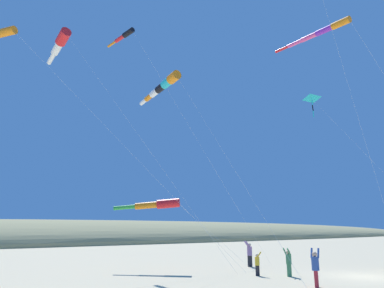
{
  "coord_description": "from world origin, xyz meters",
  "views": [
    {
      "loc": [
        -12.06,
        20.58,
        2.83
      ],
      "look_at": [
        8.09,
        6.78,
        8.6
      ],
      "focal_mm": 32.83,
      "sensor_mm": 36.0,
      "label": 1
    }
  ],
  "objects_px": {
    "kite_windsock_green_low_center": "(163,86)",
    "kite_windsock_rainbow_low_near": "(320,32)",
    "person_child_green_jacket": "(289,261)",
    "kite_windsock_red_high_left": "(60,43)",
    "person_bystander_far": "(315,266)",
    "person_child_grey_jacket": "(257,263)",
    "kite_delta_teal_far_right": "(312,99)",
    "person_adult_flyer": "(249,253)",
    "kite_windsock_blue_topmost": "(157,205)",
    "kite_windsock_magenta_far_left": "(124,36)"
  },
  "relations": [
    {
      "from": "kite_windsock_green_low_center",
      "to": "kite_windsock_rainbow_low_near",
      "type": "bearing_deg",
      "value": -133.11
    },
    {
      "from": "person_child_green_jacket",
      "to": "kite_windsock_red_high_left",
      "type": "height_order",
      "value": "kite_windsock_red_high_left"
    },
    {
      "from": "person_bystander_far",
      "to": "kite_windsock_rainbow_low_near",
      "type": "distance_m",
      "value": 16.32
    },
    {
      "from": "person_bystander_far",
      "to": "kite_windsock_rainbow_low_near",
      "type": "xyz_separation_m",
      "value": [
        2.02,
        -5.19,
        15.34
      ]
    },
    {
      "from": "person_child_green_jacket",
      "to": "person_child_grey_jacket",
      "type": "distance_m",
      "value": 1.82
    },
    {
      "from": "person_child_green_jacket",
      "to": "kite_windsock_green_low_center",
      "type": "height_order",
      "value": "kite_windsock_green_low_center"
    },
    {
      "from": "kite_delta_teal_far_right",
      "to": "kite_windsock_green_low_center",
      "type": "xyz_separation_m",
      "value": [
        0.49,
        17.02,
        -2.44
      ]
    },
    {
      "from": "kite_windsock_red_high_left",
      "to": "kite_windsock_green_low_center",
      "type": "xyz_separation_m",
      "value": [
        -6.82,
        -6.04,
        -4.76
      ]
    },
    {
      "from": "kite_windsock_red_high_left",
      "to": "person_bystander_far",
      "type": "bearing_deg",
      "value": -151.11
    },
    {
      "from": "person_adult_flyer",
      "to": "kite_windsock_blue_topmost",
      "type": "height_order",
      "value": "kite_windsock_blue_topmost"
    },
    {
      "from": "person_child_grey_jacket",
      "to": "kite_windsock_green_low_center",
      "type": "relative_size",
      "value": 0.09
    },
    {
      "from": "kite_windsock_green_low_center",
      "to": "kite_windsock_blue_topmost",
      "type": "xyz_separation_m",
      "value": [
        0.68,
        -0.06,
        -8.61
      ]
    },
    {
      "from": "kite_windsock_red_high_left",
      "to": "kite_windsock_rainbow_low_near",
      "type": "bearing_deg",
      "value": -135.5
    },
    {
      "from": "person_child_grey_jacket",
      "to": "kite_delta_teal_far_right",
      "type": "height_order",
      "value": "kite_delta_teal_far_right"
    },
    {
      "from": "person_child_grey_jacket",
      "to": "person_bystander_far",
      "type": "height_order",
      "value": "person_bystander_far"
    },
    {
      "from": "person_child_grey_jacket",
      "to": "person_child_green_jacket",
      "type": "bearing_deg",
      "value": -133.55
    },
    {
      "from": "person_bystander_far",
      "to": "kite_windsock_magenta_far_left",
      "type": "height_order",
      "value": "kite_windsock_magenta_far_left"
    },
    {
      "from": "person_child_green_jacket",
      "to": "person_child_grey_jacket",
      "type": "height_order",
      "value": "person_child_green_jacket"
    },
    {
      "from": "kite_windsock_blue_topmost",
      "to": "kite_windsock_magenta_far_left",
      "type": "bearing_deg",
      "value": 10.57
    },
    {
      "from": "person_bystander_far",
      "to": "kite_windsock_red_high_left",
      "type": "relative_size",
      "value": 0.1
    },
    {
      "from": "kite_windsock_blue_topmost",
      "to": "kite_windsock_red_high_left",
      "type": "bearing_deg",
      "value": 44.81
    },
    {
      "from": "person_child_green_jacket",
      "to": "kite_windsock_blue_topmost",
      "type": "height_order",
      "value": "kite_windsock_blue_topmost"
    },
    {
      "from": "person_child_grey_jacket",
      "to": "person_bystander_far",
      "type": "xyz_separation_m",
      "value": [
        -4.53,
        0.57,
        0.23
      ]
    },
    {
      "from": "kite_windsock_red_high_left",
      "to": "kite_windsock_magenta_far_left",
      "type": "relative_size",
      "value": 0.93
    },
    {
      "from": "person_adult_flyer",
      "to": "kite_delta_teal_far_right",
      "type": "bearing_deg",
      "value": -84.54
    },
    {
      "from": "person_adult_flyer",
      "to": "person_bystander_far",
      "type": "bearing_deg",
      "value": 156.91
    },
    {
      "from": "kite_windsock_rainbow_low_near",
      "to": "kite_windsock_magenta_far_left",
      "type": "bearing_deg",
      "value": 34.24
    },
    {
      "from": "kite_windsock_red_high_left",
      "to": "kite_windsock_rainbow_low_near",
      "type": "distance_m",
      "value": 20.55
    },
    {
      "from": "person_child_grey_jacket",
      "to": "kite_windsock_green_low_center",
      "type": "distance_m",
      "value": 13.81
    },
    {
      "from": "person_bystander_far",
      "to": "kite_delta_teal_far_right",
      "type": "distance_m",
      "value": 22.07
    },
    {
      "from": "kite_windsock_rainbow_low_near",
      "to": "kite_delta_teal_far_right",
      "type": "bearing_deg",
      "value": -49.93
    },
    {
      "from": "kite_windsock_red_high_left",
      "to": "kite_windsock_blue_topmost",
      "type": "distance_m",
      "value": 15.93
    },
    {
      "from": "kite_windsock_magenta_far_left",
      "to": "kite_windsock_green_low_center",
      "type": "bearing_deg",
      "value": -171.28
    },
    {
      "from": "kite_delta_teal_far_right",
      "to": "kite_windsock_rainbow_low_near",
      "type": "height_order",
      "value": "kite_windsock_rainbow_low_near"
    },
    {
      "from": "kite_windsock_magenta_far_left",
      "to": "kite_windsock_blue_topmost",
      "type": "xyz_separation_m",
      "value": [
        -5.06,
        -0.94,
        -15.2
      ]
    },
    {
      "from": "person_child_grey_jacket",
      "to": "kite_windsock_red_high_left",
      "type": "height_order",
      "value": "kite_windsock_red_high_left"
    },
    {
      "from": "person_adult_flyer",
      "to": "kite_windsock_red_high_left",
      "type": "bearing_deg",
      "value": 56.91
    },
    {
      "from": "person_bystander_far",
      "to": "kite_windsock_blue_topmost",
      "type": "bearing_deg",
      "value": 16.36
    },
    {
      "from": "person_child_green_jacket",
      "to": "kite_windsock_rainbow_low_near",
      "type": "distance_m",
      "value": 15.84
    },
    {
      "from": "person_adult_flyer",
      "to": "kite_windsock_blue_topmost",
      "type": "relative_size",
      "value": 0.25
    },
    {
      "from": "person_child_green_jacket",
      "to": "person_adult_flyer",
      "type": "bearing_deg",
      "value": -18.24
    },
    {
      "from": "person_child_grey_jacket",
      "to": "kite_windsock_red_high_left",
      "type": "relative_size",
      "value": 0.07
    },
    {
      "from": "kite_windsock_rainbow_low_near",
      "to": "kite_windsock_red_high_left",
      "type": "bearing_deg",
      "value": 44.5
    },
    {
      "from": "kite_windsock_red_high_left",
      "to": "person_child_grey_jacket",
      "type": "bearing_deg",
      "value": -141.16
    },
    {
      "from": "person_bystander_far",
      "to": "kite_windsock_green_low_center",
      "type": "bearing_deg",
      "value": 17.76
    },
    {
      "from": "kite_delta_teal_far_right",
      "to": "kite_windsock_blue_topmost",
      "type": "bearing_deg",
      "value": 86.05
    },
    {
      "from": "person_adult_flyer",
      "to": "kite_windsock_red_high_left",
      "type": "relative_size",
      "value": 0.1
    },
    {
      "from": "kite_windsock_red_high_left",
      "to": "kite_windsock_magenta_far_left",
      "type": "xyz_separation_m",
      "value": [
        -1.09,
        -5.16,
        1.83
      ]
    },
    {
      "from": "person_adult_flyer",
      "to": "person_child_green_jacket",
      "type": "bearing_deg",
      "value": 161.76
    },
    {
      "from": "kite_windsock_red_high_left",
      "to": "kite_windsock_green_low_center",
      "type": "distance_m",
      "value": 10.28
    }
  ]
}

